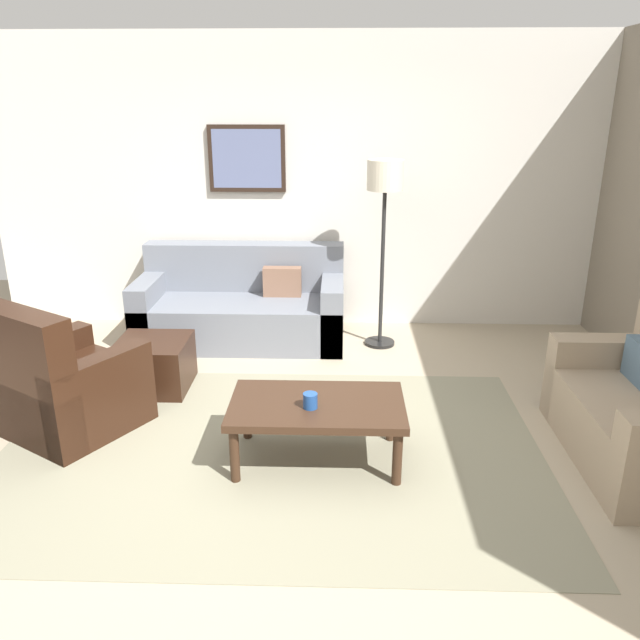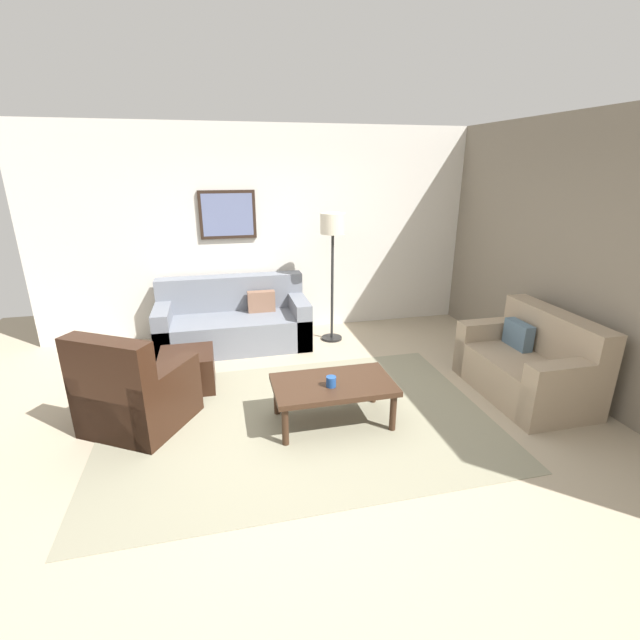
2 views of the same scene
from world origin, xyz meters
The scene contains 10 objects.
ground_plane centered at (0.00, 0.00, 0.00)m, with size 8.00×8.00×0.00m, color tan.
rear_partition centered at (0.00, 2.60, 1.40)m, with size 6.00×0.12×2.80m, color silver.
area_rug centered at (0.00, 0.00, 0.00)m, with size 3.58×2.43×0.01m, color gray.
couch_main centered at (-0.48, 2.10, 0.30)m, with size 1.93×0.90×0.88m.
armchair_leather centered at (-1.46, 0.24, 0.31)m, with size 1.10×1.10×0.95m.
ottoman centered at (-1.03, 0.94, 0.20)m, with size 0.56×0.56×0.40m, color black.
coffee_table centered at (0.31, -0.09, 0.36)m, with size 1.10×0.64×0.41m.
cup centered at (0.27, -0.16, 0.46)m, with size 0.09×0.09×0.10m, color #1E478C.
lamp_standing centered at (0.83, 1.94, 1.41)m, with size 0.32×0.32×1.71m.
framed_artwork centered at (-0.45, 2.51, 1.66)m, with size 0.74×0.04×0.63m.
Camera 1 is at (0.44, -3.60, 2.22)m, focal length 35.10 mm.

